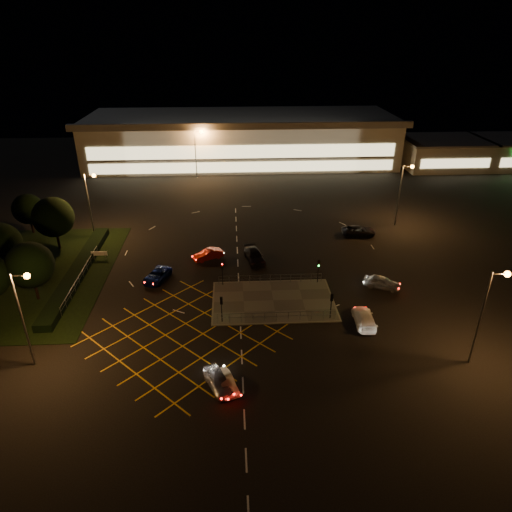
{
  "coord_description": "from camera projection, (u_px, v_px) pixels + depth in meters",
  "views": [
    {
      "loc": [
        -2.57,
        -47.68,
        29.19
      ],
      "look_at": [
        0.4,
        6.04,
        2.0
      ],
      "focal_mm": 32.0,
      "sensor_mm": 36.0,
      "label": 1
    }
  ],
  "objects": [
    {
      "name": "tree_b",
      "position": [
        0.0,
        244.0,
        57.45
      ],
      "size": [
        5.4,
        5.4,
        7.35
      ],
      "color": "black",
      "rests_on": "ground"
    },
    {
      "name": "retail_unit_a",
      "position": [
        442.0,
        153.0,
        104.69
      ],
      "size": [
        18.8,
        14.8,
        6.35
      ],
      "color": "beige",
      "rests_on": "ground"
    },
    {
      "name": "hedge",
      "position": [
        78.0,
        271.0,
        59.77
      ],
      "size": [
        2.0,
        26.0,
        1.0
      ],
      "primitive_type": "cube",
      "color": "black",
      "rests_on": "ground"
    },
    {
      "name": "signal_nw",
      "position": [
        222.0,
        269.0,
        56.29
      ],
      "size": [
        0.28,
        0.3,
        3.15
      ],
      "color": "black",
      "rests_on": "pedestrian_island"
    },
    {
      "name": "car_right_silver",
      "position": [
        382.0,
        282.0,
        56.55
      ],
      "size": [
        4.82,
        3.61,
        1.53
      ],
      "primitive_type": "imported",
      "rotation": [
        0.0,
        0.0,
        1.11
      ],
      "color": "#BABCC2",
      "rests_on": "ground"
    },
    {
      "name": "car_approach_white",
      "position": [
        364.0,
        318.0,
        49.71
      ],
      "size": [
        2.34,
        5.15,
        1.46
      ],
      "primitive_type": "imported",
      "rotation": [
        0.0,
        0.0,
        3.08
      ],
      "color": "white",
      "rests_on": "ground"
    },
    {
      "name": "car_near_silver",
      "position": [
        218.0,
        381.0,
        40.87
      ],
      "size": [
        3.32,
        4.66,
        1.47
      ],
      "primitive_type": "imported",
      "rotation": [
        0.0,
        0.0,
        0.41
      ],
      "color": "silver",
      "rests_on": "ground"
    },
    {
      "name": "car_left_blue",
      "position": [
        157.0,
        276.0,
        58.28
      ],
      "size": [
        3.76,
        5.29,
        1.34
      ],
      "primitive_type": "imported",
      "rotation": [
        0.0,
        0.0,
        5.93
      ],
      "color": "navy",
      "rests_on": "ground"
    },
    {
      "name": "tree_d",
      "position": [
        28.0,
        209.0,
        70.11
      ],
      "size": [
        4.68,
        4.68,
        6.37
      ],
      "color": "black",
      "rests_on": "ground"
    },
    {
      "name": "supermarket",
      "position": [
        241.0,
        138.0,
        108.59
      ],
      "size": [
        72.0,
        26.5,
        10.5
      ],
      "color": "beige",
      "rests_on": "ground"
    },
    {
      "name": "tree_e",
      "position": [
        30.0,
        265.0,
        52.4
      ],
      "size": [
        5.4,
        5.4,
        7.35
      ],
      "color": "black",
      "rests_on": "ground"
    },
    {
      "name": "streetlight_far_left",
      "position": [
        197.0,
        147.0,
        95.12
      ],
      "size": [
        1.78,
        0.56,
        10.03
      ],
      "color": "slate",
      "rests_on": "ground"
    },
    {
      "name": "signal_ne",
      "position": [
        318.0,
        266.0,
        56.88
      ],
      "size": [
        0.28,
        0.3,
        3.15
      ],
      "color": "black",
      "rests_on": "pedestrian_island"
    },
    {
      "name": "ground",
      "position": [
        255.0,
        293.0,
        55.78
      ],
      "size": [
        180.0,
        180.0,
        0.0
      ],
      "primitive_type": "plane",
      "color": "black",
      "rests_on": "ground"
    },
    {
      "name": "grass_verge",
      "position": [
        40.0,
        275.0,
        59.73
      ],
      "size": [
        18.0,
        30.0,
        0.08
      ],
      "primitive_type": "cube",
      "color": "black",
      "rests_on": "ground"
    },
    {
      "name": "streetlight_far_right",
      "position": [
        383.0,
        143.0,
        98.88
      ],
      "size": [
        1.78,
        0.56,
        10.03
      ],
      "color": "slate",
      "rests_on": "ground"
    },
    {
      "name": "retail_unit_b",
      "position": [
        510.0,
        152.0,
        105.47
      ],
      "size": [
        14.8,
        14.8,
        6.35
      ],
      "color": "beige",
      "rests_on": "ground"
    },
    {
      "name": "streetlight_ne",
      "position": [
        403.0,
        187.0,
        71.85
      ],
      "size": [
        1.78,
        0.56,
        10.03
      ],
      "color": "slate",
      "rests_on": "ground"
    },
    {
      "name": "streetlight_nw",
      "position": [
        91.0,
        196.0,
        67.7
      ],
      "size": [
        1.78,
        0.56,
        10.03
      ],
      "color": "slate",
      "rests_on": "ground"
    },
    {
      "name": "signal_sw",
      "position": [
        221.0,
        304.0,
        49.17
      ],
      "size": [
        0.28,
        0.3,
        3.15
      ],
      "rotation": [
        0.0,
        0.0,
        3.14
      ],
      "color": "black",
      "rests_on": "pedestrian_island"
    },
    {
      "name": "car_circ_red",
      "position": [
        208.0,
        255.0,
        63.55
      ],
      "size": [
        4.53,
        3.35,
        1.42
      ],
      "primitive_type": "imported",
      "rotation": [
        0.0,
        0.0,
        5.2
      ],
      "color": "#9B160B",
      "rests_on": "ground"
    },
    {
      "name": "car_far_dkgrey",
      "position": [
        254.0,
        256.0,
        63.02
      ],
      "size": [
        3.17,
        5.64,
        1.54
      ],
      "primitive_type": "imported",
      "rotation": [
        0.0,
        0.0,
        0.2
      ],
      "color": "black",
      "rests_on": "ground"
    },
    {
      "name": "streetlight_se",
      "position": [
        488.0,
        305.0,
        41.35
      ],
      "size": [
        1.78,
        0.56,
        10.03
      ],
      "color": "slate",
      "rests_on": "ground"
    },
    {
      "name": "streetlight_sw",
      "position": [
        24.0,
        307.0,
        41.06
      ],
      "size": [
        1.78,
        0.56,
        10.03
      ],
      "color": "slate",
      "rests_on": "ground"
    },
    {
      "name": "signal_se",
      "position": [
        331.0,
        301.0,
        49.76
      ],
      "size": [
        0.28,
        0.3,
        3.15
      ],
      "rotation": [
        0.0,
        0.0,
        3.14
      ],
      "color": "black",
      "rests_on": "pedestrian_island"
    },
    {
      "name": "tree_c",
      "position": [
        53.0,
        217.0,
        64.64
      ],
      "size": [
        5.76,
        5.76,
        7.84
      ],
      "color": "black",
      "rests_on": "ground"
    },
    {
      "name": "car_east_grey",
      "position": [
        359.0,
        231.0,
        70.86
      ],
      "size": [
        5.36,
        2.75,
        1.45
      ],
      "primitive_type": "imported",
      "rotation": [
        0.0,
        0.0,
        1.5
      ],
      "color": "black",
      "rests_on": "ground"
    },
    {
      "name": "car_queue_white",
      "position": [
        226.0,
        382.0,
        40.89
      ],
      "size": [
        2.52,
        3.9,
        1.22
      ],
      "primitive_type": "imported",
      "rotation": [
        0.0,
        0.0,
        0.37
      ],
      "color": "#B9B9B9",
      "rests_on": "ground"
    },
    {
      "name": "pedestrian_island",
      "position": [
        273.0,
        301.0,
        54.07
      ],
      "size": [
        14.0,
        9.0,
        0.12
      ],
      "primitive_type": "cube",
      "color": "#4C4944",
      "rests_on": "ground"
    }
  ]
}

